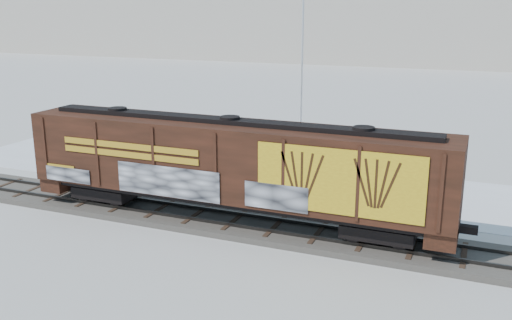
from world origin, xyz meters
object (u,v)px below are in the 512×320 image
at_px(hopper_railcar, 230,163).
at_px(flagpole, 303,90).
at_px(car_white, 211,158).
at_px(car_silver, 171,162).
at_px(car_dark, 294,165).

bearing_deg(hopper_railcar, flagpole, 93.56).
bearing_deg(flagpole, car_white, -131.31).
relative_size(hopper_railcar, flagpole, 1.62).
height_order(car_silver, car_white, car_silver).
bearing_deg(hopper_railcar, car_dark, 88.71).
bearing_deg(car_silver, car_dark, -74.18).
xyz_separation_m(car_silver, car_dark, (6.82, 2.58, -0.12)).
relative_size(car_silver, car_white, 1.20).
bearing_deg(flagpole, hopper_railcar, -86.44).
distance_m(flagpole, car_white, 7.60).
relative_size(hopper_railcar, car_dark, 3.97).
relative_size(hopper_railcar, car_white, 4.76).
bearing_deg(car_dark, car_white, 117.24).
relative_size(flagpole, car_white, 2.93).
distance_m(car_white, car_dark, 5.34).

